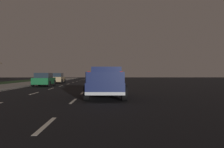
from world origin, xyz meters
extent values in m
plane|color=black|center=(27.00, 0.00, 0.00)|extent=(144.00, 144.00, 0.00)
cube|color=gray|center=(27.00, 7.45, 0.06)|extent=(108.00, 4.00, 0.12)
cube|color=silver|center=(5.57, -1.75, 0.00)|extent=(2.40, 0.14, 0.01)
cube|color=silver|center=(11.74, -1.75, 0.00)|extent=(2.40, 0.14, 0.01)
cube|color=silver|center=(17.43, -1.75, 0.00)|extent=(2.40, 0.14, 0.01)
cube|color=silver|center=(23.03, -1.75, 0.00)|extent=(2.40, 0.14, 0.01)
cube|color=silver|center=(28.64, -1.75, 0.00)|extent=(2.40, 0.14, 0.01)
cube|color=silver|center=(35.34, -1.75, 0.00)|extent=(2.40, 0.14, 0.01)
cube|color=silver|center=(41.97, -1.75, 0.00)|extent=(2.40, 0.14, 0.01)
cube|color=silver|center=(47.05, -1.75, 0.00)|extent=(2.40, 0.14, 0.01)
cube|color=silver|center=(52.22, -1.75, 0.00)|extent=(2.40, 0.14, 0.01)
cube|color=silver|center=(57.47, -1.75, 0.00)|extent=(2.40, 0.14, 0.01)
cube|color=silver|center=(64.30, -1.75, 0.00)|extent=(2.40, 0.14, 0.01)
cube|color=silver|center=(69.87, -1.75, 0.00)|extent=(2.40, 0.14, 0.01)
cube|color=silver|center=(75.69, -1.75, 0.00)|extent=(2.40, 0.14, 0.01)
cube|color=silver|center=(17.07, 1.75, 0.00)|extent=(2.40, 0.14, 0.01)
cube|color=silver|center=(22.99, 1.75, 0.00)|extent=(2.40, 0.14, 0.01)
cube|color=silver|center=(28.65, 1.75, 0.00)|extent=(2.40, 0.14, 0.01)
cube|color=silver|center=(34.25, 1.75, 0.00)|extent=(2.40, 0.14, 0.01)
cube|color=silver|center=(40.10, 1.75, 0.00)|extent=(2.40, 0.14, 0.01)
cube|color=silver|center=(45.66, 1.75, 0.00)|extent=(2.40, 0.14, 0.01)
cube|color=silver|center=(51.20, 1.75, 0.00)|extent=(2.40, 0.14, 0.01)
cube|color=silver|center=(58.18, 1.75, 0.00)|extent=(2.40, 0.14, 0.01)
cube|color=silver|center=(64.42, 1.75, 0.00)|extent=(2.40, 0.14, 0.01)
cube|color=silver|center=(71.09, 1.75, 0.00)|extent=(2.40, 0.14, 0.01)
cube|color=silver|center=(77.89, 1.75, 0.00)|extent=(2.40, 0.14, 0.01)
cube|color=silver|center=(27.00, 5.15, 0.00)|extent=(108.00, 0.14, 0.01)
cube|color=#141E4C|center=(13.61, -3.50, 0.67)|extent=(5.46, 2.17, 0.60)
cube|color=#141E4C|center=(14.79, -3.54, 1.42)|extent=(2.22, 1.91, 0.90)
cube|color=#1E2833|center=(13.74, -3.50, 1.47)|extent=(0.09, 1.44, 0.50)
cube|color=#141E4C|center=(12.56, -2.53, 1.25)|extent=(3.03, 0.18, 0.56)
cube|color=#141E4C|center=(12.50, -4.41, 1.25)|extent=(3.03, 0.18, 0.56)
cube|color=#141E4C|center=(10.95, -3.42, 1.25)|extent=(0.14, 1.88, 0.56)
cube|color=silver|center=(10.95, -3.42, 0.45)|extent=(0.18, 2.00, 0.16)
cube|color=red|center=(10.98, -2.62, 1.45)|extent=(0.06, 0.14, 0.20)
cube|color=red|center=(10.93, -4.22, 1.45)|extent=(0.06, 0.14, 0.20)
cylinder|color=black|center=(15.42, -2.56, 0.42)|extent=(0.84, 0.28, 0.84)
cylinder|color=black|center=(15.36, -4.56, 0.42)|extent=(0.84, 0.28, 0.84)
cylinder|color=black|center=(11.86, -2.44, 0.42)|extent=(0.84, 0.28, 0.84)
cylinder|color=black|center=(11.79, -4.44, 0.42)|extent=(0.84, 0.28, 0.84)
cube|color=#9E845B|center=(36.42, 3.69, 0.63)|extent=(4.43, 1.89, 0.70)
cube|color=#1E2833|center=(36.17, 3.68, 1.26)|extent=(2.49, 1.63, 0.56)
cylinder|color=black|center=(37.90, 4.62, 0.34)|extent=(0.68, 0.22, 0.68)
cylinder|color=black|center=(37.94, 2.82, 0.34)|extent=(0.68, 0.22, 0.68)
cylinder|color=black|center=(34.91, 4.56, 0.34)|extent=(0.68, 0.22, 0.68)
cylinder|color=black|center=(34.95, 2.76, 0.34)|extent=(0.68, 0.22, 0.68)
cube|color=red|center=(34.27, 3.65, 0.68)|extent=(0.11, 1.51, 0.10)
cube|color=#14592D|center=(27.51, 3.51, 0.63)|extent=(4.42, 1.84, 0.70)
cube|color=#1E2833|center=(27.26, 3.51, 1.26)|extent=(2.48, 1.61, 0.56)
cylinder|color=black|center=(29.00, 4.42, 0.34)|extent=(0.68, 0.22, 0.68)
cylinder|color=black|center=(29.01, 2.62, 0.34)|extent=(0.68, 0.22, 0.68)
cylinder|color=black|center=(26.01, 4.39, 0.34)|extent=(0.68, 0.22, 0.68)
cylinder|color=black|center=(26.02, 2.59, 0.34)|extent=(0.68, 0.22, 0.68)
cube|color=red|center=(25.36, 3.49, 0.68)|extent=(0.09, 1.51, 0.10)
camera|label=1|loc=(-1.49, -3.38, 1.44)|focal=40.33mm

